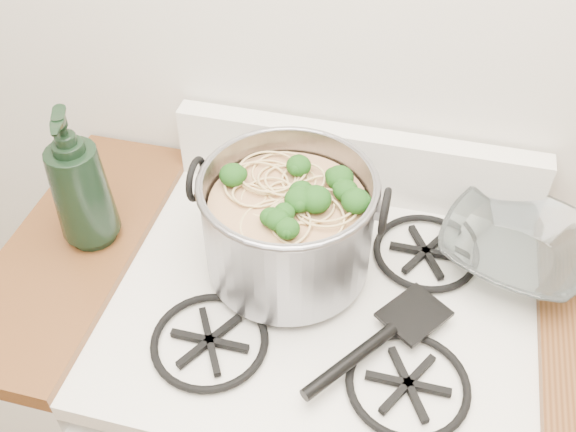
{
  "coord_description": "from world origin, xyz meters",
  "views": [
    {
      "loc": [
        0.12,
        0.53,
        1.83
      ],
      "look_at": [
        -0.08,
        1.31,
        1.04
      ],
      "focal_mm": 40.0,
      "sensor_mm": 36.0,
      "label": 1
    }
  ],
  "objects_px": {
    "bottle": "(78,179)",
    "stock_pot": "(288,225)",
    "spatula": "(415,312)",
    "glass_bowl": "(513,254)",
    "gas_range": "(316,423)"
  },
  "relations": [
    {
      "from": "gas_range",
      "to": "bottle",
      "type": "xyz_separation_m",
      "value": [
        -0.47,
        0.03,
        0.63
      ]
    },
    {
      "from": "spatula",
      "to": "glass_bowl",
      "type": "xyz_separation_m",
      "value": [
        0.17,
        0.18,
        0.0
      ]
    },
    {
      "from": "stock_pot",
      "to": "glass_bowl",
      "type": "xyz_separation_m",
      "value": [
        0.41,
        0.11,
        -0.08
      ]
    },
    {
      "from": "gas_range",
      "to": "glass_bowl",
      "type": "xyz_separation_m",
      "value": [
        0.33,
        0.17,
        0.5
      ]
    },
    {
      "from": "spatula",
      "to": "glass_bowl",
      "type": "distance_m",
      "value": 0.25
    },
    {
      "from": "stock_pot",
      "to": "spatula",
      "type": "distance_m",
      "value": 0.27
    },
    {
      "from": "bottle",
      "to": "spatula",
      "type": "bearing_deg",
      "value": -26.24
    },
    {
      "from": "glass_bowl",
      "to": "gas_range",
      "type": "bearing_deg",
      "value": -153.39
    },
    {
      "from": "bottle",
      "to": "stock_pot",
      "type": "bearing_deg",
      "value": -18.73
    },
    {
      "from": "stock_pot",
      "to": "bottle",
      "type": "height_order",
      "value": "bottle"
    },
    {
      "from": "gas_range",
      "to": "stock_pot",
      "type": "xyz_separation_m",
      "value": [
        -0.08,
        0.05,
        0.59
      ]
    },
    {
      "from": "gas_range",
      "to": "glass_bowl",
      "type": "bearing_deg",
      "value": 26.61
    },
    {
      "from": "glass_bowl",
      "to": "bottle",
      "type": "xyz_separation_m",
      "value": [
        -0.8,
        -0.14,
        0.13
      ]
    },
    {
      "from": "glass_bowl",
      "to": "bottle",
      "type": "height_order",
      "value": "bottle"
    },
    {
      "from": "spatula",
      "to": "glass_bowl",
      "type": "height_order",
      "value": "glass_bowl"
    }
  ]
}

